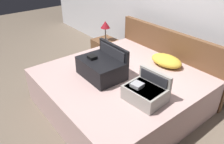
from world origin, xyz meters
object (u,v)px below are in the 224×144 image
object	(u,v)px
hard_case_medium	(146,92)
table_lamp	(105,25)
bed	(120,91)
hard_case_large	(102,67)
nightstand	(106,51)
pillow_near_headboard	(166,61)

from	to	relation	value
hard_case_medium	table_lamp	world-z (taller)	hard_case_medium
bed	hard_case_large	distance (m)	0.46
hard_case_large	nightstand	world-z (taller)	hard_case_large
hard_case_medium	bed	bearing A→B (deg)	162.82
bed	hard_case_medium	bearing A→B (deg)	-12.60
table_lamp	hard_case_large	bearing A→B (deg)	-39.05
hard_case_medium	table_lamp	xyz separation A→B (m)	(-1.81, 0.82, 0.12)
nightstand	table_lamp	bearing A→B (deg)	-135.00
bed	pillow_near_headboard	xyz separation A→B (m)	(0.19, 0.70, 0.32)
bed	pillow_near_headboard	world-z (taller)	pillow_near_headboard
nightstand	hard_case_medium	bearing A→B (deg)	-24.31
pillow_near_headboard	bed	bearing A→B (deg)	-105.13
hard_case_large	hard_case_medium	world-z (taller)	hard_case_large
pillow_near_headboard	nightstand	xyz separation A→B (m)	(-1.43, -0.01, -0.35)
bed	hard_case_large	xyz separation A→B (m)	(-0.14, -0.20, 0.39)
hard_case_medium	pillow_near_headboard	xyz separation A→B (m)	(-0.39, 0.83, -0.03)
nightstand	table_lamp	xyz separation A→B (m)	(-0.00, -0.00, 0.51)
bed	nightstand	xyz separation A→B (m)	(-1.24, 0.69, -0.03)
hard_case_medium	pillow_near_headboard	bearing A→B (deg)	110.49
bed	hard_case_large	bearing A→B (deg)	-124.88
pillow_near_headboard	nightstand	size ratio (longest dim) A/B	1.05
hard_case_large	pillow_near_headboard	world-z (taller)	hard_case_large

